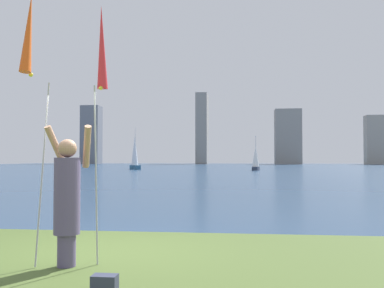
{
  "coord_description": "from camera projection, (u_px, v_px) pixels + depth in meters",
  "views": [
    {
      "loc": [
        2.25,
        -6.89,
        1.55
      ],
      "look_at": [
        0.01,
        13.11,
        2.21
      ],
      "focal_mm": 40.71,
      "sensor_mm": 36.0,
      "label": 1
    }
  ],
  "objects": [
    {
      "name": "sailboat_4",
      "position": [
        135.0,
        154.0,
        59.88
      ],
      "size": [
        1.84,
        1.98,
        5.68
      ],
      "color": "#2D6084",
      "rests_on": "ground"
    },
    {
      "name": "bag",
      "position": [
        105.0,
        285.0,
        4.9
      ],
      "size": [
        0.28,
        0.18,
        0.23
      ],
      "color": "#33384C",
      "rests_on": "ground"
    },
    {
      "name": "skyline_tower_0",
      "position": [
        91.0,
        135.0,
        119.03
      ],
      "size": [
        4.97,
        4.34,
        15.87
      ],
      "color": "slate",
      "rests_on": "ground"
    },
    {
      "name": "kite_flag_right",
      "position": [
        102.0,
        53.0,
        6.55
      ],
      "size": [
        0.16,
        0.45,
        3.86
      ],
      "color": "#B2B2B7",
      "rests_on": "ground"
    },
    {
      "name": "sailboat_2",
      "position": [
        256.0,
        159.0,
        55.07
      ],
      "size": [
        1.08,
        1.88,
        4.39
      ],
      "color": "#333D51",
      "rests_on": "ground"
    },
    {
      "name": "ground",
      "position": [
        224.0,
        170.0,
        57.65
      ],
      "size": [
        120.0,
        138.0,
        0.12
      ],
      "color": "#475B28"
    },
    {
      "name": "skyline_tower_3",
      "position": [
        378.0,
        140.0,
        108.31
      ],
      "size": [
        6.3,
        3.22,
        12.24
      ],
      "color": "gray",
      "rests_on": "ground"
    },
    {
      "name": "kite_flag_left",
      "position": [
        29.0,
        39.0,
        5.99
      ],
      "size": [
        0.16,
        0.84,
        3.86
      ],
      "color": "#B2B2B7",
      "rests_on": "ground"
    },
    {
      "name": "skyline_tower_1",
      "position": [
        202.0,
        129.0,
        117.4
      ],
      "size": [
        3.01,
        7.05,
        18.89
      ],
      "color": "gray",
      "rests_on": "ground"
    },
    {
      "name": "person",
      "position": [
        67.0,
        196.0,
        6.26
      ],
      "size": [
        0.75,
        0.55,
        2.04
      ],
      "rotation": [
        0.0,
        0.0,
        0.07
      ],
      "color": "#594C72",
      "rests_on": "ground"
    },
    {
      "name": "skyline_tower_2",
      "position": [
        288.0,
        137.0,
        112.76
      ],
      "size": [
        6.69,
        4.65,
        14.21
      ],
      "color": "gray",
      "rests_on": "ground"
    }
  ]
}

